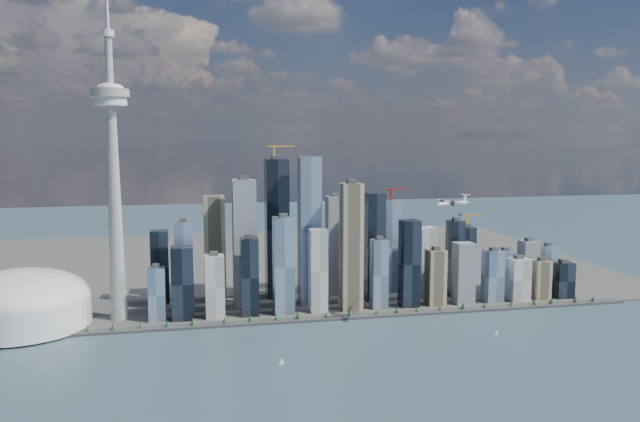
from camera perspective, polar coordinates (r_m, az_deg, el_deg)
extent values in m
plane|color=#36515E|center=(772.31, 2.97, -15.25)|extent=(4000.00, 4000.00, 0.00)
cube|color=#383838|center=(1001.78, -0.68, -9.85)|extent=(1100.00, 22.00, 4.00)
cube|color=#4C4C47|center=(1433.08, -4.11, -4.74)|extent=(1400.00, 900.00, 3.00)
cylinder|color=#3F2D1E|center=(1006.09, -23.43, -10.18)|extent=(1.00, 1.00, 2.40)
cone|color=#194620|center=(1005.07, -23.44, -9.98)|extent=(7.20, 7.20, 8.00)
cylinder|color=#3F2D1E|center=(991.77, -18.45, -10.20)|extent=(1.00, 1.00, 2.40)
cone|color=#194620|center=(990.73, -18.46, -10.00)|extent=(7.20, 7.20, 8.00)
cylinder|color=#3F2D1E|center=(984.89, -13.36, -10.15)|extent=(1.00, 1.00, 2.40)
cone|color=#194620|center=(983.84, -13.37, -9.95)|extent=(7.20, 7.20, 8.00)
cylinder|color=#3F2D1E|center=(985.61, -8.24, -10.02)|extent=(1.00, 1.00, 2.40)
cone|color=#194620|center=(984.56, -8.25, -9.82)|extent=(7.20, 7.20, 8.00)
cylinder|color=#3F2D1E|center=(993.91, -3.17, -9.81)|extent=(1.00, 1.00, 2.40)
cone|color=#194620|center=(992.88, -3.18, -9.61)|extent=(7.20, 7.20, 8.00)
cylinder|color=#3F2D1E|center=(1009.62, 1.76, -9.53)|extent=(1.00, 1.00, 2.40)
cone|color=#194620|center=(1008.60, 1.77, -9.34)|extent=(7.20, 7.20, 8.00)
cylinder|color=#3F2D1E|center=(1032.38, 6.51, -9.20)|extent=(1.00, 1.00, 2.40)
cone|color=#194620|center=(1031.39, 6.51, -9.01)|extent=(7.20, 7.20, 8.00)
cylinder|color=#3F2D1E|center=(1061.75, 11.01, -8.83)|extent=(1.00, 1.00, 2.40)
cone|color=#194620|center=(1060.79, 11.02, -8.64)|extent=(7.20, 7.20, 8.00)
cylinder|color=#3F2D1E|center=(1097.20, 15.24, -8.43)|extent=(1.00, 1.00, 2.40)
cone|color=#194620|center=(1096.27, 15.25, -8.25)|extent=(7.20, 7.20, 8.00)
cylinder|color=#3F2D1E|center=(1138.16, 19.18, -8.02)|extent=(1.00, 1.00, 2.40)
cone|color=#194620|center=(1137.26, 19.18, -7.84)|extent=(7.20, 7.20, 8.00)
cylinder|color=#3F2D1E|center=(1184.05, 22.82, -7.60)|extent=(1.00, 1.00, 2.40)
cone|color=#194620|center=(1183.19, 22.82, -7.43)|extent=(7.20, 7.20, 8.00)
cube|color=black|center=(1008.55, -12.43, -6.44)|extent=(34.00, 34.00, 115.78)
cube|color=slate|center=(1053.94, -12.42, -4.98)|extent=(30.00, 30.00, 147.35)
cube|color=silver|center=(1010.72, -9.57, -6.80)|extent=(30.00, 30.00, 99.99)
cube|color=#C6AF88|center=(1104.69, -9.81, -3.40)|extent=(36.00, 36.00, 184.19)
cube|color=gray|center=(1050.89, -6.73, -3.00)|extent=(38.00, 38.00, 215.76)
cube|color=black|center=(1010.90, -6.45, -5.98)|extent=(28.00, 28.00, 126.30)
cube|color=slate|center=(1013.70, -3.35, -5.00)|extent=(32.00, 32.00, 157.88)
cube|color=black|center=(1108.12, -4.15, -1.63)|extent=(40.00, 40.00, 247.34)
cube|color=slate|center=(1062.62, -0.82, -1.83)|extent=(36.00, 36.00, 252.60)
cube|color=silver|center=(1025.04, -0.29, -5.45)|extent=(28.00, 28.00, 136.83)
cube|color=#C6AF88|center=(1029.78, 2.72, -3.31)|extent=(34.00, 34.00, 210.50)
cube|color=gray|center=(1132.98, 1.40, -3.17)|extent=(30.00, 30.00, 178.93)
cube|color=black|center=(1093.52, 4.86, -3.29)|extent=(32.00, 32.00, 189.45)
cube|color=slate|center=(1053.94, 5.61, -5.73)|extent=(26.00, 26.00, 115.78)
cube|color=black|center=(1066.26, 8.20, -4.75)|extent=(30.00, 30.00, 147.35)
cube|color=slate|center=(1161.73, 6.46, -3.22)|extent=(34.00, 34.00, 168.40)
cube|color=silver|center=(1131.53, 9.72, -4.64)|extent=(28.00, 28.00, 126.30)
cube|color=#C6AF88|center=(1089.53, 10.67, -5.96)|extent=(30.00, 30.00, 94.73)
cube|color=gray|center=(1108.02, 13.08, -5.53)|extent=(32.00, 32.00, 105.25)
cube|color=black|center=(1149.41, 12.06, -4.25)|extent=(26.00, 26.00, 136.83)
cube|color=slate|center=(1131.22, 15.38, -5.75)|extent=(30.00, 30.00, 89.46)
cube|color=black|center=(1220.88, 13.17, -4.12)|extent=(28.00, 28.00, 115.78)
cube|color=slate|center=(1198.36, 16.43, -5.33)|extent=(30.00, 30.00, 78.94)
cube|color=silver|center=(1156.17, 17.59, -5.96)|extent=(34.00, 34.00, 73.68)
cube|color=#C6AF88|center=(1179.06, 19.50, -5.91)|extent=(28.00, 28.00, 68.41)
cube|color=gray|center=(1218.32, 18.31, -4.82)|extent=(30.00, 30.00, 94.73)
cube|color=black|center=(1203.20, 21.34, -5.87)|extent=(32.00, 32.00, 63.15)
cube|color=slate|center=(1242.19, 20.11, -4.92)|extent=(26.00, 26.00, 84.20)
cube|color=black|center=(1111.31, -14.44, -4.98)|extent=(30.00, 30.00, 126.30)
cube|color=slate|center=(1013.81, -14.69, -7.35)|extent=(26.00, 26.00, 84.20)
cube|color=yellow|center=(1096.14, -4.21, 5.35)|extent=(3.00, 3.00, 22.00)
cube|color=yellow|center=(1096.98, -3.79, 5.93)|extent=(55.00, 2.20, 2.20)
cube|color=#383838|center=(1093.84, -5.08, 6.02)|extent=(6.00, 4.00, 4.00)
cube|color=#A91918|center=(1148.77, 6.52, 1.45)|extent=(3.00, 3.00, 22.00)
cube|color=#A91918|center=(1150.03, 6.87, 2.01)|extent=(48.00, 2.20, 2.20)
cube|color=#383838|center=(1143.22, 5.84, 2.09)|extent=(6.00, 4.00, 4.00)
cube|color=yellow|center=(1209.73, 13.26, -0.92)|extent=(3.00, 3.00, 22.00)
cube|color=yellow|center=(1211.15, 13.56, -0.39)|extent=(45.00, 2.20, 2.20)
cube|color=#383838|center=(1202.46, 12.69, -0.33)|extent=(6.00, 4.00, 4.00)
cone|color=#9C9B97|center=(1015.52, -18.23, -0.11)|extent=(26.00, 26.00, 340.00)
cylinder|color=silver|center=(1009.80, -18.60, 9.51)|extent=(48.00, 48.00, 14.00)
cylinder|color=#9C9B97|center=(1010.48, -18.63, 10.19)|extent=(56.00, 56.00, 12.00)
ellipsoid|color=silver|center=(1011.01, -18.65, 10.64)|extent=(40.00, 40.00, 14.00)
cylinder|color=#9C9B97|center=(1014.60, -18.74, 12.89)|extent=(11.00, 11.00, 80.00)
cylinder|color=silver|center=(1019.75, -18.83, 15.13)|extent=(18.00, 18.00, 10.00)
cylinder|color=silver|center=(1058.89, -25.61, -8.33)|extent=(200.00, 200.00, 44.00)
ellipsoid|color=silver|center=(1053.56, -25.67, -7.18)|extent=(200.00, 200.00, 84.00)
cylinder|color=silver|center=(934.03, 11.94, 0.67)|extent=(52.91, 23.71, 6.61)
cone|color=silver|center=(915.50, 10.65, 0.57)|extent=(8.98, 8.60, 6.61)
cone|color=silver|center=(953.72, 13.22, 0.76)|extent=(11.91, 9.61, 6.61)
cube|color=silver|center=(932.27, 11.85, 0.87)|extent=(26.62, 57.36, 1.03)
cylinder|color=silver|center=(924.15, 12.32, 0.71)|extent=(11.95, 7.21, 3.72)
cylinder|color=silver|center=(940.80, 11.38, 0.84)|extent=(11.95, 7.21, 3.72)
cylinder|color=#3F3F3F|center=(919.96, 12.04, 0.69)|extent=(2.98, 7.91, 8.26)
cylinder|color=#3F3F3F|center=(936.68, 11.10, 0.82)|extent=(2.98, 7.91, 8.26)
cube|color=silver|center=(950.92, 13.09, 1.15)|extent=(5.74, 2.66, 11.36)
cube|color=silver|center=(950.37, 13.10, 1.49)|extent=(10.34, 19.05, 0.72)
cube|color=silver|center=(822.45, -3.60, -13.80)|extent=(7.15, 3.59, 0.91)
cylinder|color=#999999|center=(820.60, -3.60, -13.46)|extent=(0.27, 0.27, 10.29)
cube|color=silver|center=(968.70, 15.81, -10.82)|extent=(5.71, 2.28, 0.74)
cylinder|color=#999999|center=(967.43, 15.81, -10.58)|extent=(0.22, 0.22, 8.34)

